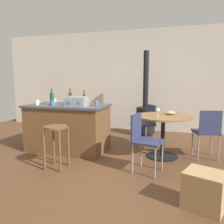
{
  "coord_description": "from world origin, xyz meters",
  "views": [
    {
      "loc": [
        1.18,
        -3.24,
        1.36
      ],
      "look_at": [
        -0.08,
        0.84,
        0.75
      ],
      "focal_mm": 35.74,
      "sensor_mm": 36.0,
      "label": 1
    }
  ],
  "objects": [
    {
      "name": "bottle_2",
      "position": [
        -0.61,
        0.74,
        1.0
      ],
      "size": [
        0.06,
        0.06,
        0.28
      ],
      "color": "#603314",
      "rests_on": "kitchen_island"
    },
    {
      "name": "cup_1",
      "position": [
        -0.3,
        0.61,
        0.94
      ],
      "size": [
        0.11,
        0.07,
        0.1
      ],
      "color": "#4C7099",
      "rests_on": "kitchen_island"
    },
    {
      "name": "kitchen_island",
      "position": [
        -0.9,
        0.6,
        0.45
      ],
      "size": [
        1.53,
        0.89,
        0.89
      ],
      "color": "brown",
      "rests_on": "ground_plane"
    },
    {
      "name": "folding_chair_near",
      "position": [
        1.64,
        0.8,
        0.52
      ],
      "size": [
        0.48,
        0.48,
        0.87
      ],
      "color": "navy",
      "rests_on": "ground_plane"
    },
    {
      "name": "wood_stove",
      "position": [
        0.36,
        2.23,
        0.51
      ],
      "size": [
        0.44,
        0.45,
        2.07
      ],
      "color": "black",
      "rests_on": "ground_plane"
    },
    {
      "name": "cardboard_box",
      "position": [
        1.47,
        -0.81,
        0.2
      ],
      "size": [
        0.5,
        0.47,
        0.4
      ],
      "primitive_type": "cube",
      "rotation": [
        0.0,
        0.0,
        -0.36
      ],
      "color": "tan",
      "rests_on": "ground_plane"
    },
    {
      "name": "cup_3",
      "position": [
        -1.46,
        0.42,
        0.94
      ],
      "size": [
        0.11,
        0.08,
        0.09
      ],
      "color": "white",
      "rests_on": "kitchen_island"
    },
    {
      "name": "cup_0",
      "position": [
        -1.33,
        0.84,
        0.94
      ],
      "size": [
        0.11,
        0.07,
        0.09
      ],
      "color": "white",
      "rests_on": "kitchen_island"
    },
    {
      "name": "back_wall",
      "position": [
        0.0,
        2.84,
        1.35
      ],
      "size": [
        8.0,
        0.1,
        2.7
      ],
      "primitive_type": "cube",
      "color": "beige",
      "rests_on": "ground_plane"
    },
    {
      "name": "folding_chair_far",
      "position": [
        0.51,
        1.34,
        0.51
      ],
      "size": [
        0.56,
        0.56,
        0.86
      ],
      "color": "navy",
      "rests_on": "ground_plane"
    },
    {
      "name": "ground_plane",
      "position": [
        0.0,
        0.0,
        0.0
      ],
      "size": [
        8.8,
        8.8,
        0.0
      ],
      "primitive_type": "plane",
      "color": "brown"
    },
    {
      "name": "toolbox",
      "position": [
        -0.62,
        0.43,
        0.98
      ],
      "size": [
        0.38,
        0.24,
        0.18
      ],
      "color": "gray",
      "rests_on": "kitchen_island"
    },
    {
      "name": "bottle_1",
      "position": [
        -0.97,
        0.85,
        1.01
      ],
      "size": [
        0.07,
        0.07,
        0.31
      ],
      "color": "#603314",
      "rests_on": "kitchen_island"
    },
    {
      "name": "dining_table",
      "position": [
        0.91,
        0.7,
        0.57
      ],
      "size": [
        0.98,
        0.98,
        0.75
      ],
      "color": "black",
      "rests_on": "ground_plane"
    },
    {
      "name": "serving_bowl",
      "position": [
        1.02,
        0.86,
        0.78
      ],
      "size": [
        0.18,
        0.18,
        0.07
      ],
      "primitive_type": "ellipsoid",
      "color": "tan",
      "rests_on": "dining_table"
    },
    {
      "name": "bottle_0",
      "position": [
        -1.18,
        0.5,
        1.01
      ],
      "size": [
        0.07,
        0.07,
        0.31
      ],
      "color": "#194C23",
      "rests_on": "kitchen_island"
    },
    {
      "name": "folding_chair_left",
      "position": [
        0.68,
        -0.03,
        0.52
      ],
      "size": [
        0.47,
        0.47,
        0.87
      ],
      "color": "navy",
      "rests_on": "ground_plane"
    },
    {
      "name": "wine_glass",
      "position": [
        0.82,
        0.57,
        0.85
      ],
      "size": [
        0.07,
        0.07,
        0.14
      ],
      "color": "silver",
      "rests_on": "dining_table"
    },
    {
      "name": "cup_2",
      "position": [
        -1.1,
        0.39,
        0.94
      ],
      "size": [
        0.12,
        0.09,
        0.1
      ],
      "color": "#4C7099",
      "rests_on": "kitchen_island"
    },
    {
      "name": "wooden_stool",
      "position": [
        -0.63,
        -0.3,
        0.5
      ],
      "size": [
        0.35,
        0.35,
        0.67
      ],
      "color": "brown",
      "rests_on": "ground_plane"
    }
  ]
}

